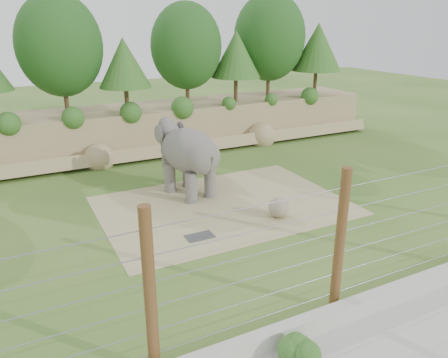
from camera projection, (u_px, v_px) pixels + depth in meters
name	position (u px, v px, depth m)	size (l,w,h in m)	color
ground	(249.00, 238.00, 15.52)	(90.00, 90.00, 0.00)	#3A6522
back_embankment	(149.00, 82.00, 25.03)	(30.00, 5.52, 8.77)	tan
dirt_patch	(224.00, 206.00, 18.24)	(10.00, 7.00, 0.02)	tan
drain_grate	(200.00, 236.00, 15.59)	(1.00, 0.60, 0.03)	#262628
elephant	(189.00, 161.00, 18.97)	(1.65, 3.84, 3.11)	#56514D
stone_ball	(279.00, 207.00, 17.05)	(0.79, 0.79, 0.79)	gray
retaining_wall	(347.00, 311.00, 11.25)	(26.00, 0.35, 0.50)	#B8B3AC
barrier_fence	(340.00, 242.00, 11.07)	(20.26, 0.26, 4.00)	#502D12
walkway_shrub	(297.00, 353.00, 9.61)	(0.79, 0.79, 0.79)	#2E5721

